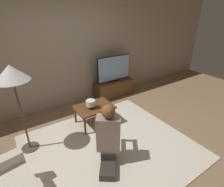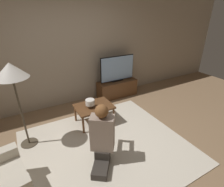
{
  "view_description": "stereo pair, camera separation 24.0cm",
  "coord_description": "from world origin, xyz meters",
  "px_view_note": "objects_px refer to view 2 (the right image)",
  "views": [
    {
      "loc": [
        -1.25,
        -1.96,
        2.15
      ],
      "look_at": [
        0.51,
        0.7,
        0.62
      ],
      "focal_mm": 28.0,
      "sensor_mm": 36.0,
      "label": 1
    },
    {
      "loc": [
        -1.05,
        -2.08,
        2.15
      ],
      "look_at": [
        0.51,
        0.7,
        0.62
      ],
      "focal_mm": 28.0,
      "sensor_mm": 36.0,
      "label": 2
    }
  ],
  "objects_px": {
    "tv": "(117,69)",
    "person_kneeling": "(102,136)",
    "coffee_table": "(94,108)",
    "table_lamp": "(90,103)",
    "floor_lamp": "(12,75)"
  },
  "relations": [
    {
      "from": "coffee_table",
      "to": "floor_lamp",
      "type": "height_order",
      "value": "floor_lamp"
    },
    {
      "from": "tv",
      "to": "person_kneeling",
      "type": "distance_m",
      "value": 2.36
    },
    {
      "from": "person_kneeling",
      "to": "floor_lamp",
      "type": "bearing_deg",
      "value": -9.64
    },
    {
      "from": "tv",
      "to": "person_kneeling",
      "type": "xyz_separation_m",
      "value": [
        -1.38,
        -1.9,
        -0.27
      ]
    },
    {
      "from": "tv",
      "to": "table_lamp",
      "type": "relative_size",
      "value": 5.34
    },
    {
      "from": "coffee_table",
      "to": "floor_lamp",
      "type": "bearing_deg",
      "value": -178.01
    },
    {
      "from": "floor_lamp",
      "to": "table_lamp",
      "type": "height_order",
      "value": "floor_lamp"
    },
    {
      "from": "tv",
      "to": "floor_lamp",
      "type": "xyz_separation_m",
      "value": [
        -2.34,
        -0.91,
        0.52
      ]
    },
    {
      "from": "coffee_table",
      "to": "table_lamp",
      "type": "distance_m",
      "value": 0.17
    },
    {
      "from": "coffee_table",
      "to": "table_lamp",
      "type": "relative_size",
      "value": 4.08
    },
    {
      "from": "coffee_table",
      "to": "person_kneeling",
      "type": "bearing_deg",
      "value": -107.0
    },
    {
      "from": "tv",
      "to": "coffee_table",
      "type": "height_order",
      "value": "tv"
    },
    {
      "from": "tv",
      "to": "floor_lamp",
      "type": "distance_m",
      "value": 2.57
    },
    {
      "from": "tv",
      "to": "table_lamp",
      "type": "distance_m",
      "value": 1.48
    },
    {
      "from": "person_kneeling",
      "to": "table_lamp",
      "type": "relative_size",
      "value": 5.56
    }
  ]
}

